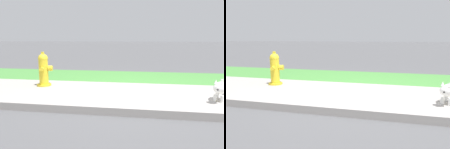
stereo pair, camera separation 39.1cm
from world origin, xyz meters
The scene contains 6 objects.
ground_plane centered at (0.00, 0.00, 0.00)m, with size 120.00×120.00×0.00m, color #515154.
sidewalk_pavement centered at (0.00, 0.00, 0.01)m, with size 18.00×2.15×0.01m, color #9E9993.
grass_verge centered at (0.00, 2.02, 0.00)m, with size 18.00×1.89×0.01m, color #47893D.
street_curb centered at (0.00, -1.15, 0.06)m, with size 18.00×0.16×0.12m, color #9E9993.
fire_hydrant_far_end centered at (-2.07, 0.46, 0.38)m, with size 0.37×0.39×0.79m.
small_white_dog centered at (1.50, -0.22, 0.23)m, with size 0.35×0.52×0.41m.
Camera 1 is at (0.24, -4.14, 1.09)m, focal length 35.00 mm.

